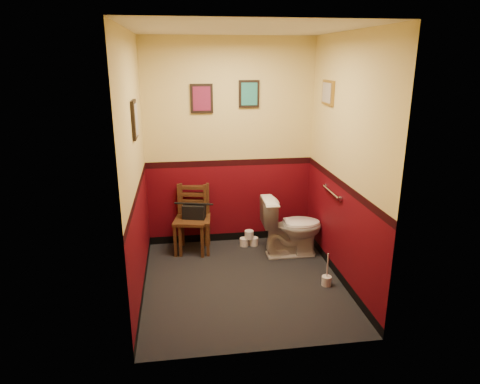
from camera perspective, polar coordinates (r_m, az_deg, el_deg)
floor at (r=4.96m, az=0.42°, el=-11.97°), size 2.20×2.40×0.00m
ceiling at (r=4.33m, az=0.51°, el=20.96°), size 2.20×2.40×0.00m
wall_back at (r=5.61m, az=-1.39°, el=6.30°), size 2.20×0.00×2.70m
wall_front at (r=3.32m, az=3.57°, el=-1.67°), size 2.20×0.00×2.70m
wall_left at (r=4.43m, az=-13.78°, el=2.75°), size 0.00×2.40×2.70m
wall_right at (r=4.74m, az=13.75°, el=3.71°), size 0.00×2.40×2.70m
grab_bar at (r=5.06m, az=12.08°, el=-0.02°), size 0.05×0.56×0.06m
framed_print_back_a at (r=5.48m, az=-5.13°, el=12.31°), size 0.28×0.04×0.36m
framed_print_back_b at (r=5.54m, az=1.22°, el=12.94°), size 0.26×0.04×0.34m
framed_print_left at (r=4.43m, az=-13.87°, el=9.36°), size 0.04×0.30×0.38m
framed_print_right at (r=5.18m, az=11.63°, el=12.85°), size 0.04×0.34×0.28m
toilet at (r=5.50m, az=6.88°, el=-4.63°), size 0.78×0.44×0.76m
toilet_brush at (r=4.97m, az=11.46°, el=-11.44°), size 0.11×0.11×0.39m
chair_left at (r=5.59m, az=-6.55°, el=-3.62°), size 0.48×0.48×0.87m
chair_right at (r=5.61m, az=-6.09°, el=-3.51°), size 0.44×0.44×0.87m
handbag at (r=5.53m, az=-6.15°, el=-2.60°), size 0.31×0.21×0.21m
tp_stack at (r=5.82m, az=1.20°, el=-6.32°), size 0.25×0.13×0.22m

